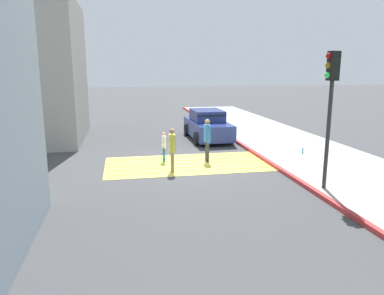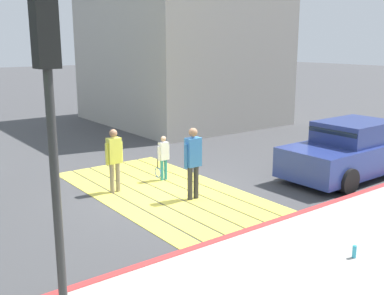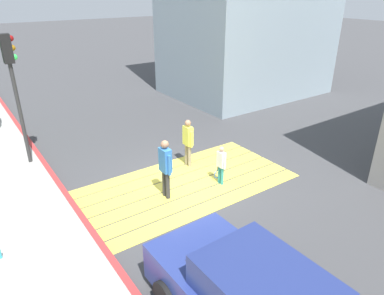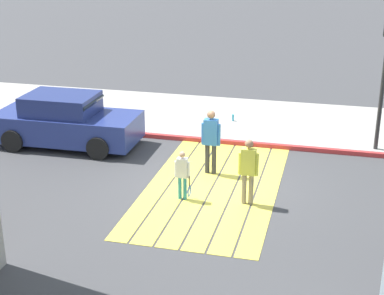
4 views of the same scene
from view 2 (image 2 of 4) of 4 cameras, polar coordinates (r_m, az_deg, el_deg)
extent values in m
plane|color=#424244|center=(11.80, -3.49, -5.46)|extent=(120.00, 120.00, 0.00)
cube|color=#EAD64C|center=(12.57, 1.75, -4.25)|extent=(6.40, 0.50, 0.01)
cube|color=#EAD64C|center=(12.25, -0.26, -4.71)|extent=(6.40, 0.50, 0.01)
cube|color=#EAD64C|center=(11.94, -2.38, -5.19)|extent=(6.40, 0.50, 0.01)
cube|color=#EAD64C|center=(11.66, -4.62, -5.69)|extent=(6.40, 0.50, 0.01)
cube|color=#EAD64C|center=(11.39, -6.97, -6.20)|extent=(6.40, 0.50, 0.01)
cube|color=#EAD64C|center=(11.14, -9.43, -6.72)|extent=(6.40, 0.50, 0.01)
cube|color=#ADA8A0|center=(8.09, 19.86, -14.86)|extent=(4.80, 40.00, 0.12)
cube|color=#BC3333|center=(9.41, 7.70, -10.07)|extent=(0.16, 40.00, 0.13)
cube|color=gray|center=(21.95, -1.43, 12.51)|extent=(8.00, 7.00, 7.08)
cube|color=#232B38|center=(24.17, 5.55, 13.35)|extent=(6.80, 0.03, 0.70)
cube|color=navy|center=(13.64, 18.85, -1.02)|extent=(1.86, 4.32, 0.80)
cube|color=navy|center=(13.63, 19.41, 1.85)|extent=(1.56, 2.08, 0.60)
cube|color=#1E2833|center=(12.88, 17.14, 1.13)|extent=(1.48, 0.35, 0.49)
cylinder|color=black|center=(13.17, 12.35, -2.28)|extent=(0.23, 0.66, 0.66)
cylinder|color=black|center=(12.17, 18.71, -3.95)|extent=(0.23, 0.66, 0.66)
cylinder|color=black|center=(15.26, 18.81, -0.58)|extent=(0.23, 0.66, 0.66)
cylinder|color=#2D2D2D|center=(6.44, -16.37, -5.98)|extent=(0.12, 0.12, 3.40)
cube|color=black|center=(6.11, -17.67, 13.19)|extent=(0.28, 0.28, 0.84)
sphere|color=maroon|center=(6.27, -18.36, 15.69)|extent=(0.18, 0.18, 0.18)
sphere|color=#956310|center=(6.26, -18.18, 13.23)|extent=(0.18, 0.18, 0.18)
sphere|color=#35FF59|center=(6.26, -18.00, 10.77)|extent=(0.18, 0.18, 0.18)
cylinder|color=#33A5BF|center=(8.54, 19.37, -12.01)|extent=(0.07, 0.07, 0.22)
cylinder|color=gray|center=(11.75, -9.83, -3.75)|extent=(0.11, 0.11, 0.77)
cylinder|color=gray|center=(11.83, -9.11, -3.62)|extent=(0.11, 0.11, 0.77)
cube|color=#D8D84C|center=(11.61, -9.59, -0.37)|extent=(0.21, 0.34, 0.64)
sphere|color=#9E7051|center=(11.52, -9.68, 1.75)|extent=(0.20, 0.20, 0.20)
cylinder|color=#D8D84C|center=(11.54, -10.45, -0.81)|extent=(0.08, 0.08, 0.54)
cylinder|color=#D8D84C|center=(11.71, -8.73, -0.54)|extent=(0.08, 0.08, 0.54)
cylinder|color=#333338|center=(11.06, -0.24, -4.46)|extent=(0.12, 0.12, 0.83)
cylinder|color=#333338|center=(11.17, 0.50, -4.29)|extent=(0.12, 0.12, 0.83)
cube|color=#3372BF|center=(10.91, 0.13, -0.57)|extent=(0.22, 0.36, 0.69)
sphere|color=#9E7051|center=(10.81, 0.13, 1.86)|extent=(0.21, 0.21, 0.21)
cylinder|color=#3372BF|center=(10.81, -0.76, -1.08)|extent=(0.09, 0.09, 0.59)
cylinder|color=#3372BF|center=(11.05, 1.00, -0.76)|extent=(0.09, 0.09, 0.59)
cylinder|color=teal|center=(12.64, -3.73, -2.82)|extent=(0.09, 0.09, 0.58)
cylinder|color=teal|center=(12.71, -3.26, -2.72)|extent=(0.09, 0.09, 0.58)
cube|color=white|center=(12.54, -3.53, -0.43)|extent=(0.17, 0.26, 0.48)
sphere|color=tan|center=(12.47, -3.55, 1.07)|extent=(0.15, 0.15, 0.15)
cylinder|color=white|center=(12.47, -4.11, -0.76)|extent=(0.06, 0.06, 0.41)
cylinder|color=white|center=(12.64, -2.95, -0.54)|extent=(0.06, 0.06, 0.41)
cylinder|color=black|center=(12.55, -4.25, -2.01)|extent=(0.03, 0.03, 0.28)
torus|color=blue|center=(12.62, -4.23, -3.08)|extent=(0.28, 0.03, 0.28)
camera|label=1|loc=(14.21, -71.30, 4.40)|focal=34.61mm
camera|label=3|loc=(14.55, 38.06, 17.24)|focal=32.96mm
camera|label=4|loc=(22.91, -29.90, 17.32)|focal=54.68mm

